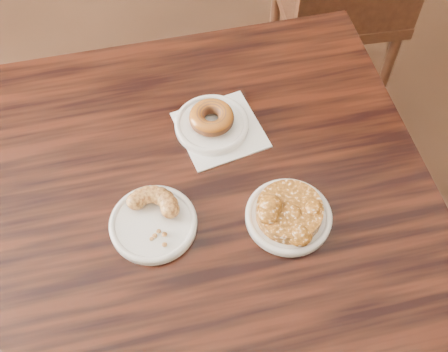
# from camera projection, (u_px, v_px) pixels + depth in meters

# --- Properties ---
(floor) EXTENTS (5.00, 5.00, 0.00)m
(floor) POSITION_uv_depth(u_px,v_px,m) (192.00, 302.00, 1.74)
(floor) COLOR black
(floor) RESTS_ON ground
(cafe_table) EXTENTS (1.08, 1.08, 0.75)m
(cafe_table) POSITION_uv_depth(u_px,v_px,m) (213.00, 269.00, 1.39)
(cafe_table) COLOR black
(cafe_table) RESTS_ON floor
(chair_far) EXTENTS (0.51, 0.51, 0.90)m
(chair_far) POSITION_uv_depth(u_px,v_px,m) (337.00, 1.00, 1.83)
(chair_far) COLOR black
(chair_far) RESTS_ON floor
(napkin) EXTENTS (0.22, 0.22, 0.00)m
(napkin) POSITION_uv_depth(u_px,v_px,m) (220.00, 130.00, 1.16)
(napkin) COLOR white
(napkin) RESTS_ON cafe_table
(plate_donut) EXTENTS (0.15, 0.15, 0.01)m
(plate_donut) POSITION_uv_depth(u_px,v_px,m) (212.00, 125.00, 1.15)
(plate_donut) COLOR white
(plate_donut) RESTS_ON napkin
(plate_cruller) EXTENTS (0.16, 0.16, 0.01)m
(plate_cruller) POSITION_uv_depth(u_px,v_px,m) (153.00, 224.00, 1.03)
(plate_cruller) COLOR silver
(plate_cruller) RESTS_ON cafe_table
(plate_fritter) EXTENTS (0.16, 0.16, 0.01)m
(plate_fritter) POSITION_uv_depth(u_px,v_px,m) (288.00, 217.00, 1.04)
(plate_fritter) COLOR silver
(plate_fritter) RESTS_ON cafe_table
(glazed_donut) EXTENTS (0.09, 0.09, 0.03)m
(glazed_donut) POSITION_uv_depth(u_px,v_px,m) (212.00, 118.00, 1.14)
(glazed_donut) COLOR brown
(glazed_donut) RESTS_ON plate_donut
(apple_fritter) EXTENTS (0.17, 0.17, 0.04)m
(apple_fritter) POSITION_uv_depth(u_px,v_px,m) (290.00, 210.00, 1.02)
(apple_fritter) COLOR #4C2808
(apple_fritter) RESTS_ON plate_fritter
(cruller_fragment) EXTENTS (0.12, 0.12, 0.03)m
(cruller_fragment) POSITION_uv_depth(u_px,v_px,m) (152.00, 218.00, 1.01)
(cruller_fragment) COLOR #5A2E12
(cruller_fragment) RESTS_ON plate_cruller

